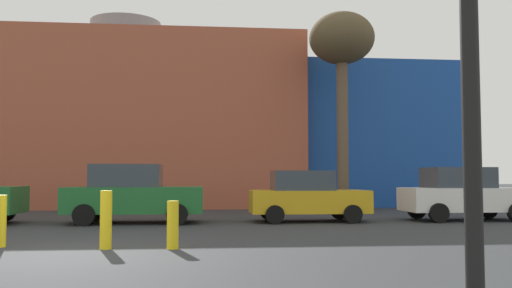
{
  "coord_description": "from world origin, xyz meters",
  "views": [
    {
      "loc": [
        2.65,
        -10.82,
        1.47
      ],
      "look_at": [
        4.62,
        9.08,
        2.68
      ],
      "focal_mm": 38.34,
      "sensor_mm": 36.0,
      "label": 1
    }
  ],
  "objects_px": {
    "parked_car_2": "(133,194)",
    "parked_car_3": "(307,196)",
    "parked_car_4": "(463,194)",
    "bollard_yellow_0": "(173,225)",
    "bollard_yellow_2": "(106,220)",
    "bare_tree_0": "(342,46)",
    "bollard_yellow_1": "(0,221)"
  },
  "relations": [
    {
      "from": "bollard_yellow_0",
      "to": "parked_car_4",
      "type": "bearing_deg",
      "value": 34.46
    },
    {
      "from": "parked_car_2",
      "to": "bollard_yellow_0",
      "type": "distance_m",
      "value": 6.7
    },
    {
      "from": "bare_tree_0",
      "to": "bollard_yellow_2",
      "type": "relative_size",
      "value": 7.27
    },
    {
      "from": "parked_car_3",
      "to": "bollard_yellow_2",
      "type": "relative_size",
      "value": 3.25
    },
    {
      "from": "bollard_yellow_2",
      "to": "bare_tree_0",
      "type": "bearing_deg",
      "value": 55.29
    },
    {
      "from": "parked_car_4",
      "to": "bollard_yellow_1",
      "type": "distance_m",
      "value": 14.34
    },
    {
      "from": "parked_car_4",
      "to": "bollard_yellow_0",
      "type": "relative_size",
      "value": 4.23
    },
    {
      "from": "parked_car_2",
      "to": "parked_car_3",
      "type": "distance_m",
      "value": 5.68
    },
    {
      "from": "parked_car_2",
      "to": "parked_car_3",
      "type": "xyz_separation_m",
      "value": [
        5.68,
        -0.0,
        -0.1
      ]
    },
    {
      "from": "bollard_yellow_1",
      "to": "bollard_yellow_0",
      "type": "bearing_deg",
      "value": -10.05
    },
    {
      "from": "parked_car_3",
      "to": "bare_tree_0",
      "type": "xyz_separation_m",
      "value": [
        2.59,
        5.18,
        6.37
      ]
    },
    {
      "from": "parked_car_4",
      "to": "bollard_yellow_0",
      "type": "distance_m",
      "value": 11.48
    },
    {
      "from": "parked_car_2",
      "to": "parked_car_3",
      "type": "bearing_deg",
      "value": -0.0
    },
    {
      "from": "parked_car_4",
      "to": "parked_car_2",
      "type": "bearing_deg",
      "value": 180.0
    },
    {
      "from": "bollard_yellow_1",
      "to": "bollard_yellow_2",
      "type": "xyz_separation_m",
      "value": [
        2.27,
        -0.54,
        0.05
      ]
    },
    {
      "from": "bollard_yellow_2",
      "to": "bollard_yellow_0",
      "type": "bearing_deg",
      "value": -4.26
    },
    {
      "from": "parked_car_4",
      "to": "bollard_yellow_1",
      "type": "relative_size",
      "value": 3.81
    },
    {
      "from": "parked_car_2",
      "to": "parked_car_3",
      "type": "height_order",
      "value": "parked_car_2"
    },
    {
      "from": "parked_car_4",
      "to": "bollard_yellow_0",
      "type": "height_order",
      "value": "parked_car_4"
    },
    {
      "from": "bollard_yellow_1",
      "to": "bollard_yellow_2",
      "type": "height_order",
      "value": "bollard_yellow_2"
    },
    {
      "from": "parked_car_4",
      "to": "bollard_yellow_2",
      "type": "height_order",
      "value": "parked_car_4"
    },
    {
      "from": "parked_car_3",
      "to": "bare_tree_0",
      "type": "bearing_deg",
      "value": 63.44
    },
    {
      "from": "bare_tree_0",
      "to": "parked_car_2",
      "type": "bearing_deg",
      "value": -147.94
    },
    {
      "from": "parked_car_2",
      "to": "bare_tree_0",
      "type": "xyz_separation_m",
      "value": [
        8.27,
        5.18,
        6.27
      ]
    },
    {
      "from": "parked_car_3",
      "to": "bollard_yellow_2",
      "type": "height_order",
      "value": "parked_car_3"
    },
    {
      "from": "parked_car_3",
      "to": "bare_tree_0",
      "type": "distance_m",
      "value": 8.61
    },
    {
      "from": "parked_car_2",
      "to": "bollard_yellow_2",
      "type": "xyz_separation_m",
      "value": [
        0.26,
        -6.39,
        -0.34
      ]
    },
    {
      "from": "parked_car_2",
      "to": "parked_car_3",
      "type": "relative_size",
      "value": 1.12
    },
    {
      "from": "parked_car_4",
      "to": "bollard_yellow_2",
      "type": "distance_m",
      "value": 12.57
    },
    {
      "from": "bollard_yellow_0",
      "to": "bollard_yellow_2",
      "type": "bearing_deg",
      "value": 175.74
    },
    {
      "from": "bollard_yellow_0",
      "to": "bollard_yellow_2",
      "type": "height_order",
      "value": "bollard_yellow_2"
    },
    {
      "from": "parked_car_3",
      "to": "bollard_yellow_0",
      "type": "height_order",
      "value": "parked_car_3"
    }
  ]
}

